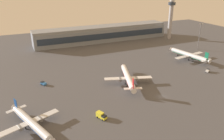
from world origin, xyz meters
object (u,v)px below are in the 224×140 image
(airplane_terminal_side, at_px, (189,55))
(cargo_loader, at_px, (43,83))
(airplane_taxiway_distant, at_px, (128,78))
(apron_light_west, at_px, (200,35))
(maintenance_van, at_px, (208,71))
(catering_truck, at_px, (101,115))
(airplane_near_gate, at_px, (30,122))
(control_tower, at_px, (171,15))

(airplane_terminal_side, distance_m, cargo_loader, 120.50)
(airplane_taxiway_distant, distance_m, apron_light_west, 105.67)
(maintenance_van, xyz_separation_m, catering_truck, (-93.34, -22.93, 0.40))
(airplane_near_gate, bearing_deg, cargo_loader, -125.37)
(airplane_near_gate, bearing_deg, apron_light_west, -178.59)
(cargo_loader, bearing_deg, airplane_taxiway_distant, -50.12)
(airplane_near_gate, relative_size, cargo_loader, 7.68)
(control_tower, bearing_deg, apron_light_west, -94.14)
(airplane_terminal_side, height_order, maintenance_van, airplane_terminal_side)
(control_tower, relative_size, apron_light_west, 1.78)
(airplane_near_gate, bearing_deg, airplane_taxiway_distant, -178.84)
(control_tower, relative_size, airplane_terminal_side, 1.12)
(airplane_near_gate, xyz_separation_m, catering_truck, (32.12, -5.34, -1.95))
(airplane_near_gate, relative_size, airplane_taxiway_distant, 0.90)
(airplane_taxiway_distant, distance_m, cargo_loader, 54.92)
(control_tower, distance_m, apron_light_west, 50.99)
(airplane_near_gate, relative_size, maintenance_van, 7.67)
(cargo_loader, bearing_deg, airplane_terminal_side, -28.58)
(airplane_near_gate, height_order, airplane_terminal_side, airplane_terminal_side)
(control_tower, relative_size, airplane_taxiway_distant, 1.17)
(cargo_loader, height_order, apron_light_west, apron_light_west)
(airplane_taxiway_distant, height_order, catering_truck, airplane_taxiway_distant)
(airplane_near_gate, xyz_separation_m, airplane_taxiway_distant, (63.09, 24.99, 0.35))
(airplane_terminal_side, bearing_deg, cargo_loader, 171.68)
(control_tower, distance_m, airplane_terminal_side, 78.62)
(maintenance_van, xyz_separation_m, apron_light_west, (35.08, 46.81, 13.48))
(airplane_terminal_side, distance_m, apron_light_west, 35.53)
(airplane_taxiway_distant, xyz_separation_m, maintenance_van, (62.38, -7.40, -2.71))
(airplane_taxiway_distant, bearing_deg, catering_truck, -117.34)
(maintenance_van, relative_size, catering_truck, 0.75)
(airplane_near_gate, distance_m, apron_light_west, 173.34)
(airplane_terminal_side, relative_size, cargo_loader, 8.89)
(catering_truck, relative_size, cargo_loader, 1.34)
(airplane_terminal_side, height_order, cargo_loader, airplane_terminal_side)
(maintenance_van, height_order, cargo_loader, same)
(apron_light_west, bearing_deg, airplane_near_gate, -158.14)
(airplane_taxiway_distant, relative_size, airplane_terminal_side, 0.96)
(cargo_loader, distance_m, apron_light_west, 150.48)
(airplane_near_gate, bearing_deg, maintenance_van, 167.53)
(airplane_terminal_side, bearing_deg, maintenance_van, -112.61)
(apron_light_west, bearing_deg, maintenance_van, -126.85)
(airplane_terminal_side, xyz_separation_m, maintenance_van, (-6.95, -27.93, -2.77))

